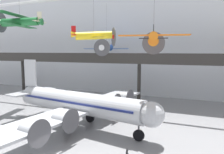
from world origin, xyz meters
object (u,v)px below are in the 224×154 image
object	(u,v)px
airliner_silver_main	(77,103)
suspended_plane_orange_highwing	(153,39)
suspended_plane_blue_trainer	(107,47)
suspended_plane_green_biplane	(20,22)
suspended_plane_yellow_lowwing	(94,36)

from	to	relation	value
airliner_silver_main	suspended_plane_orange_highwing	bearing A→B (deg)	-3.60
suspended_plane_orange_highwing	suspended_plane_blue_trainer	distance (m)	24.77
suspended_plane_green_biplane	suspended_plane_blue_trainer	distance (m)	17.41
airliner_silver_main	suspended_plane_blue_trainer	distance (m)	19.84
suspended_plane_orange_highwing	suspended_plane_blue_trainer	world-z (taller)	suspended_plane_orange_highwing
suspended_plane_yellow_lowwing	suspended_plane_orange_highwing	distance (m)	13.80
suspended_plane_green_biplane	suspended_plane_orange_highwing	distance (m)	25.12
suspended_plane_yellow_lowwing	suspended_plane_blue_trainer	size ratio (longest dim) A/B	0.85
airliner_silver_main	suspended_plane_blue_trainer	world-z (taller)	suspended_plane_blue_trainer
airliner_silver_main	suspended_plane_yellow_lowwing	size ratio (longest dim) A/B	3.03
airliner_silver_main	suspended_plane_yellow_lowwing	xyz separation A→B (m)	(-0.46, 5.88, 9.25)
suspended_plane_blue_trainer	suspended_plane_orange_highwing	bearing A→B (deg)	26.21
suspended_plane_yellow_lowwing	suspended_plane_orange_highwing	xyz separation A→B (m)	(11.03, -8.22, -1.14)
suspended_plane_yellow_lowwing	suspended_plane_green_biplane	xyz separation A→B (m)	(-12.98, -1.81, 2.52)
airliner_silver_main	suspended_plane_yellow_lowwing	distance (m)	10.97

